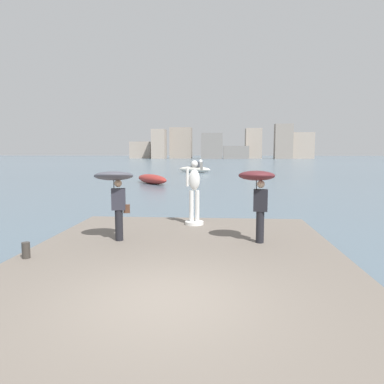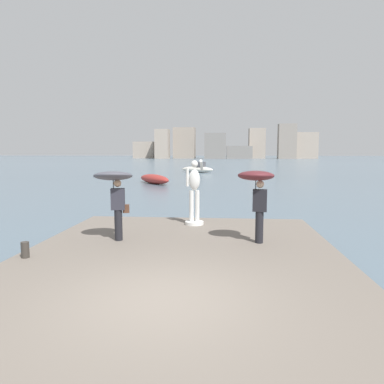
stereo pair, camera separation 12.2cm
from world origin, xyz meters
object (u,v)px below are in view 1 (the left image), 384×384
onlooker_right (258,185)px  boat_mid (195,169)px  mooring_bollard (26,250)px  statue_white_figure (194,195)px  onlooker_left (115,185)px  boat_near (152,179)px

onlooker_right → boat_mid: onlooker_right is taller
mooring_bollard → boat_mid: 41.75m
statue_white_figure → mooring_bollard: bearing=-130.9°
onlooker_left → mooring_bollard: size_ratio=5.31×
boat_near → statue_white_figure: bearing=-75.3°
mooring_bollard → statue_white_figure: bearing=49.1°
onlooker_right → mooring_bollard: 6.08m
statue_white_figure → boat_mid: bearing=93.9°
boat_mid → onlooker_right: bearing=-83.6°
onlooker_left → boat_near: bearing=98.1°
onlooker_left → onlooker_right: 3.95m
onlooker_right → onlooker_left: bearing=-178.8°
onlooker_left → boat_near: 22.65m
statue_white_figure → boat_mid: 37.57m
mooring_bollard → boat_mid: (1.16, 41.73, -0.07)m
onlooker_right → mooring_bollard: (-5.59, -1.94, -1.39)m
boat_near → boat_mid: (2.71, 17.51, 0.10)m
onlooker_left → onlooker_right: size_ratio=1.00×
statue_white_figure → onlooker_right: statue_white_figure is taller
statue_white_figure → boat_near: 20.67m
onlooker_left → statue_white_figure: bearing=49.5°
onlooker_right → mooring_bollard: bearing=-160.8°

